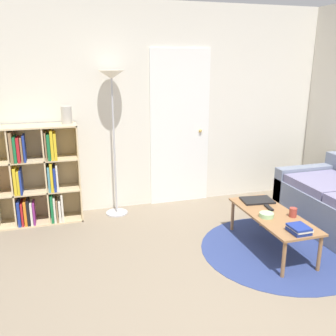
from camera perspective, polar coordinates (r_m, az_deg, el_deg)
name	(u,v)px	position (r m, az deg, el deg)	size (l,w,h in m)	color
ground_plane	(252,332)	(3.03, 12.63, -23.15)	(14.00, 14.00, 0.00)	gray
wall_back	(156,109)	(4.91, -1.79, 8.95)	(7.62, 0.11, 2.60)	silver
rug	(280,250)	(4.15, 16.69, -11.83)	(1.64, 1.64, 0.01)	navy
bookshelf	(24,178)	(4.71, -21.03, -1.45)	(1.16, 0.34, 1.18)	beige
floor_lamp	(112,96)	(4.54, -8.51, 10.85)	(0.31, 0.31, 1.79)	#B7B7BC
coffee_table	(273,218)	(4.02, 15.64, -7.29)	(0.46, 1.11, 0.38)	#996B42
laptop	(257,200)	(4.31, 13.42, -4.80)	(0.37, 0.28, 0.02)	black
bowl	(267,215)	(3.91, 14.78, -6.93)	(0.14, 0.14, 0.04)	#9ED193
book_stack_on_table	(299,229)	(3.65, 19.35, -8.80)	(0.17, 0.20, 0.07)	navy
cup	(293,212)	(3.98, 18.52, -6.44)	(0.07, 0.07, 0.09)	#A33D33
remote	(269,208)	(4.13, 15.10, -5.85)	(0.06, 0.16, 0.02)	black
vase_on_shelf	(67,115)	(4.54, -15.20, 7.78)	(0.12, 0.12, 0.21)	#B7B2A8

